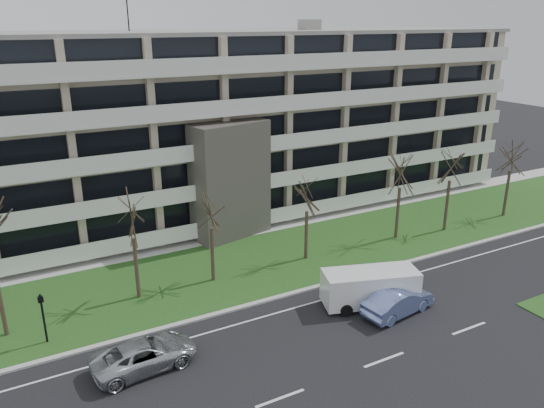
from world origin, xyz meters
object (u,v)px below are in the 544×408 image
blue_sedan (398,301)px  white_van (371,285)px  silver_pickup (145,355)px  pedestrian_signal (43,312)px

blue_sedan → white_van: white_van is taller
silver_pickup → blue_sedan: (14.28, -2.00, 0.06)m
blue_sedan → pedestrian_signal: bearing=61.9°
blue_sedan → pedestrian_signal: 19.44m
silver_pickup → pedestrian_signal: 6.15m
pedestrian_signal → white_van: bearing=-20.8°
blue_sedan → white_van: 1.82m
silver_pickup → blue_sedan: 14.42m
blue_sedan → white_van: bearing=16.2°
silver_pickup → white_van: bearing=-96.1°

